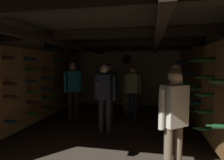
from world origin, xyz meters
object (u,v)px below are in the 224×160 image
(person_guest_rear_center, at_px, (109,84))
(person_guest_far_left, at_px, (73,85))
(display_bottle, at_px, (130,83))
(person_guest_mid_right, at_px, (176,95))
(person_host_center, at_px, (105,92))
(wine_crate_stack, at_px, (131,100))
(person_guest_far_right, at_px, (132,87))
(person_guest_near_right, at_px, (174,114))

(person_guest_rear_center, bearing_deg, person_guest_far_left, -152.12)
(display_bottle, xyz_separation_m, person_guest_mid_right, (1.22, -2.35, -0.02))
(person_host_center, xyz_separation_m, person_guest_rear_center, (-0.22, 1.45, 0.02))
(wine_crate_stack, height_order, person_host_center, person_host_center)
(person_guest_far_left, bearing_deg, display_bottle, 38.10)
(wine_crate_stack, height_order, person_guest_far_right, person_guest_far_right)
(person_host_center, bearing_deg, person_guest_far_left, 142.12)
(display_bottle, bearing_deg, person_guest_far_right, -79.10)
(wine_crate_stack, bearing_deg, person_guest_rear_center, -131.80)
(person_host_center, relative_size, person_guest_far_left, 0.97)
(person_host_center, distance_m, person_guest_near_right, 2.17)
(person_host_center, bearing_deg, person_guest_rear_center, 98.62)
(person_guest_near_right, xyz_separation_m, person_guest_far_right, (-0.88, 3.05, 0.00))
(wine_crate_stack, bearing_deg, person_host_center, -100.61)
(person_guest_near_right, relative_size, person_guest_rear_center, 0.95)
(person_host_center, relative_size, person_guest_mid_right, 1.00)
(person_guest_far_right, bearing_deg, person_guest_mid_right, -55.64)
(person_host_center, bearing_deg, display_bottle, 80.23)
(person_guest_far_left, height_order, person_guest_rear_center, person_guest_far_left)
(person_guest_near_right, bearing_deg, person_guest_far_left, 135.16)
(display_bottle, height_order, person_guest_far_left, person_guest_far_left)
(wine_crate_stack, relative_size, person_guest_rear_center, 0.53)
(wine_crate_stack, distance_m, person_guest_far_right, 0.93)
(person_guest_rear_center, bearing_deg, person_guest_mid_right, -41.98)
(wine_crate_stack, distance_m, person_guest_rear_center, 1.11)
(person_host_center, height_order, person_guest_far_left, person_guest_far_left)
(person_guest_rear_center, bearing_deg, person_host_center, -81.38)
(wine_crate_stack, height_order, display_bottle, display_bottle)
(display_bottle, bearing_deg, person_guest_rear_center, -129.67)
(wine_crate_stack, distance_m, person_host_center, 2.26)
(person_guest_mid_right, xyz_separation_m, person_guest_far_left, (-2.80, 1.12, 0.04))
(display_bottle, distance_m, person_guest_near_right, 3.97)
(person_host_center, distance_m, person_guest_far_right, 1.48)
(display_bottle, bearing_deg, person_guest_far_left, -141.90)
(person_guest_near_right, bearing_deg, person_host_center, 130.29)
(display_bottle, bearing_deg, wine_crate_stack, -32.15)
(person_host_center, height_order, person_guest_near_right, person_host_center)
(person_host_center, bearing_deg, person_guest_mid_right, -6.50)
(display_bottle, height_order, person_guest_far_right, person_guest_far_right)
(person_host_center, xyz_separation_m, person_guest_near_right, (1.41, -1.66, -0.04))
(display_bottle, distance_m, person_guest_mid_right, 2.65)
(wine_crate_stack, relative_size, person_host_center, 0.54)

